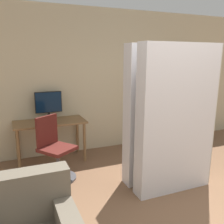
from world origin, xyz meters
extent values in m
cube|color=#C6B793|center=(0.00, 3.18, 1.35)|extent=(8.00, 0.06, 2.70)
cube|color=brown|center=(-1.18, 2.85, 0.71)|extent=(1.20, 0.59, 0.03)
cylinder|color=brown|center=(-1.72, 2.61, 0.35)|extent=(0.05, 0.05, 0.69)
cylinder|color=brown|center=(-0.64, 2.61, 0.35)|extent=(0.05, 0.05, 0.69)
cylinder|color=brown|center=(-1.72, 3.09, 0.35)|extent=(0.05, 0.05, 0.69)
cylinder|color=brown|center=(-0.64, 3.09, 0.35)|extent=(0.05, 0.05, 0.69)
cylinder|color=black|center=(-1.16, 3.00, 0.73)|extent=(0.24, 0.24, 0.02)
cylinder|color=black|center=(-1.16, 3.00, 0.80)|extent=(0.04, 0.04, 0.11)
cube|color=black|center=(-1.16, 3.01, 1.03)|extent=(0.46, 0.02, 0.37)
cube|color=#0A1E38|center=(-1.16, 3.00, 1.03)|extent=(0.44, 0.03, 0.35)
cylinder|color=#4C4C51|center=(-1.20, 2.11, 0.01)|extent=(0.52, 0.52, 0.03)
cylinder|color=#4C4C51|center=(-1.20, 2.11, 0.24)|extent=(0.05, 0.05, 0.42)
cube|color=#591E19|center=(-1.20, 2.11, 0.48)|extent=(0.61, 0.61, 0.05)
cube|color=#591E19|center=(-1.32, 2.28, 0.73)|extent=(0.35, 0.26, 0.45)
cube|color=brown|center=(1.21, 2.99, 0.87)|extent=(0.02, 0.30, 1.74)
cube|color=brown|center=(2.07, 2.99, 0.87)|extent=(0.02, 0.30, 1.74)
cube|color=brown|center=(1.64, 3.14, 0.87)|extent=(0.88, 0.02, 1.74)
cube|color=brown|center=(1.64, 2.99, 0.01)|extent=(0.85, 0.27, 0.02)
cube|color=brown|center=(1.64, 2.99, 0.35)|extent=(0.85, 0.27, 0.02)
cube|color=brown|center=(1.64, 2.99, 0.70)|extent=(0.85, 0.27, 0.02)
cube|color=brown|center=(1.64, 2.99, 1.04)|extent=(0.85, 0.27, 0.02)
cube|color=brown|center=(1.64, 2.99, 1.39)|extent=(0.85, 0.27, 0.02)
cube|color=brown|center=(1.64, 2.99, 1.73)|extent=(0.85, 0.27, 0.02)
cube|color=red|center=(1.24, 2.98, 0.16)|extent=(0.04, 0.21, 0.29)
cube|color=gold|center=(1.29, 2.99, 0.14)|extent=(0.04, 0.16, 0.24)
cube|color=#7A2D84|center=(1.33, 2.99, 0.16)|extent=(0.04, 0.22, 0.28)
cube|color=teal|center=(1.38, 3.02, 0.13)|extent=(0.03, 0.18, 0.22)
cube|color=silver|center=(1.41, 2.97, 0.13)|extent=(0.02, 0.20, 0.23)
cube|color=brown|center=(1.44, 2.99, 0.14)|extent=(0.03, 0.20, 0.25)
cube|color=brown|center=(1.48, 2.97, 0.14)|extent=(0.04, 0.17, 0.23)
cube|color=#7A2D84|center=(1.51, 3.00, 0.16)|extent=(0.03, 0.19, 0.29)
cube|color=#7A2D84|center=(1.54, 2.97, 0.13)|extent=(0.02, 0.16, 0.22)
cube|color=brown|center=(1.24, 3.00, 0.49)|extent=(0.03, 0.20, 0.26)
cube|color=silver|center=(1.28, 3.02, 0.48)|extent=(0.03, 0.18, 0.24)
cube|color=red|center=(1.32, 3.00, 0.51)|extent=(0.03, 0.16, 0.30)
cube|color=red|center=(1.35, 2.99, 0.51)|extent=(0.02, 0.15, 0.29)
cube|color=#1E4C9E|center=(1.39, 2.99, 0.47)|extent=(0.03, 0.19, 0.21)
cube|color=#1E4C9E|center=(1.43, 3.00, 0.48)|extent=(0.03, 0.22, 0.23)
cube|color=orange|center=(1.46, 2.96, 0.50)|extent=(0.03, 0.20, 0.27)
cube|color=brown|center=(1.49, 2.95, 0.49)|extent=(0.02, 0.17, 0.26)
cube|color=#7A2D84|center=(1.24, 2.97, 0.82)|extent=(0.04, 0.21, 0.23)
cube|color=silver|center=(1.28, 3.00, 0.83)|extent=(0.02, 0.22, 0.24)
cube|color=silver|center=(1.31, 3.00, 0.85)|extent=(0.03, 0.23, 0.28)
cube|color=red|center=(1.35, 3.03, 0.86)|extent=(0.04, 0.17, 0.30)
cube|color=teal|center=(1.39, 3.01, 0.84)|extent=(0.02, 0.15, 0.26)
cube|color=brown|center=(1.42, 3.00, 0.82)|extent=(0.03, 0.18, 0.22)
cube|color=teal|center=(1.24, 3.01, 1.16)|extent=(0.04, 0.23, 0.22)
cube|color=teal|center=(1.29, 3.04, 1.19)|extent=(0.04, 0.15, 0.28)
cube|color=#232328|center=(1.33, 3.00, 1.18)|extent=(0.02, 0.17, 0.27)
cube|color=red|center=(1.36, 2.96, 1.18)|extent=(0.03, 0.18, 0.26)
cube|color=#7A2D84|center=(1.24, 3.00, 1.50)|extent=(0.03, 0.21, 0.21)
cube|color=gold|center=(1.26, 2.99, 1.51)|extent=(0.02, 0.16, 0.23)
cube|color=orange|center=(1.29, 3.00, 1.50)|extent=(0.02, 0.22, 0.21)
cube|color=orange|center=(1.34, 3.02, 1.54)|extent=(0.04, 0.22, 0.28)
cube|color=#287A38|center=(1.38, 3.02, 1.50)|extent=(0.03, 0.15, 0.21)
cube|color=silver|center=(0.20, 1.20, 0.99)|extent=(1.11, 0.27, 1.98)
cube|color=beige|center=(0.75, 1.20, 0.99)|extent=(0.01, 0.28, 1.94)
cube|color=silver|center=(0.20, 1.56, 0.99)|extent=(1.11, 0.25, 1.97)
cube|color=beige|center=(0.75, 1.56, 0.99)|extent=(0.01, 0.26, 1.94)
cube|color=#665B4C|center=(-1.79, 0.68, 0.62)|extent=(0.85, 0.20, 0.45)
cube|color=#665B4C|center=(-1.45, 0.38, 0.50)|extent=(0.16, 0.80, 0.20)
camera|label=1|loc=(-1.81, -1.40, 1.78)|focal=40.00mm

